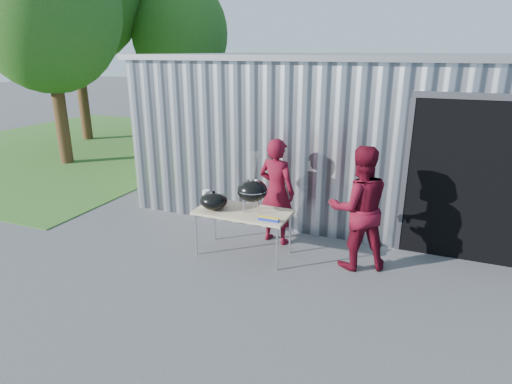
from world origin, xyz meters
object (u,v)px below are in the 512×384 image
at_px(folding_table, 243,213).
at_px(person_cook, 276,191).
at_px(kettle_grill, 252,186).
at_px(person_bystander, 359,208).

xyz_separation_m(folding_table, person_cook, (0.32, 0.67, 0.20)).
bearing_deg(kettle_grill, person_bystander, 8.97).
height_order(kettle_grill, person_cook, person_cook).
bearing_deg(kettle_grill, person_cook, 74.54).
xyz_separation_m(kettle_grill, person_bystander, (1.61, 0.25, -0.22)).
bearing_deg(person_cook, kettle_grill, 86.17).
bearing_deg(folding_table, person_bystander, 9.41).
height_order(folding_table, kettle_grill, kettle_grill).
height_order(folding_table, person_cook, person_cook).
height_order(person_cook, person_bystander, person_bystander).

